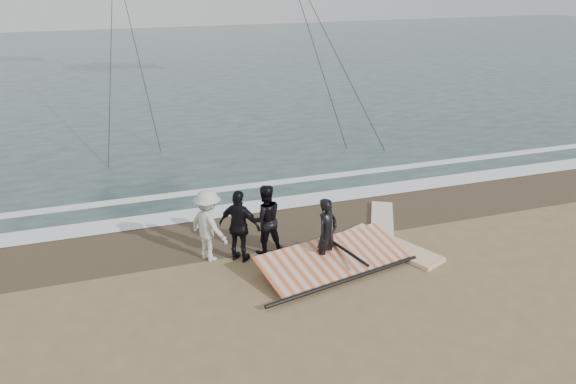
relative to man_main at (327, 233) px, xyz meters
name	(u,v)px	position (x,y,z in m)	size (l,w,h in m)	color
ground	(398,301)	(0.85, -1.99, -0.86)	(120.00, 120.00, 0.00)	#8C704C
sea	(175,64)	(0.85, 31.01, -0.85)	(120.00, 54.00, 0.02)	#233838
wet_sand	(320,219)	(0.85, 2.51, -0.86)	(120.00, 2.80, 0.01)	#4C3D2B
foam_near	(303,200)	(0.85, 3.91, -0.83)	(120.00, 0.90, 0.01)	white
foam_far	(286,181)	(0.85, 5.61, -0.83)	(120.00, 0.45, 0.01)	white
man_main	(327,233)	(0.00, 0.00, 0.00)	(0.63, 0.41, 1.72)	black
board_white	(392,246)	(1.95, 0.27, -0.81)	(0.75, 2.69, 0.11)	silver
board_cream	(382,219)	(2.48, 1.84, -0.81)	(0.61, 2.29, 0.10)	silver
trio_cluster	(235,224)	(-1.97, 1.10, 0.05)	(2.42, 1.49, 1.83)	black
sail_rig	(328,259)	(0.01, -0.07, -0.67)	(4.11, 2.41, 0.49)	black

